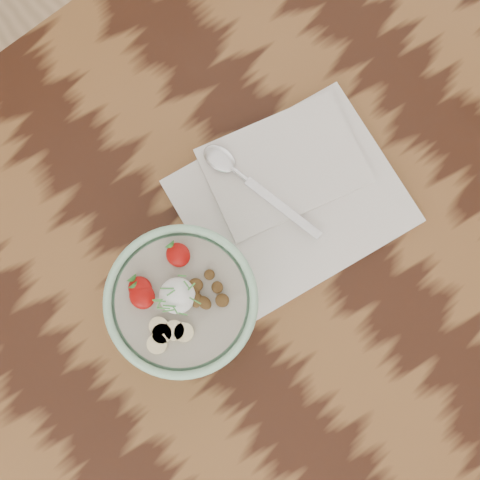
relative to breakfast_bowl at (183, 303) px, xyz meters
The scene contains 4 objects.
table 15.44cm from the breakfast_bowl, 33.65° to the right, with size 160.00×90.00×75.00cm.
breakfast_bowl is the anchor object (origin of this frame).
napkin 20.90cm from the breakfast_bowl, ahead, with size 30.87×26.77×1.71cm.
spoon 19.21cm from the breakfast_bowl, 31.42° to the left, with size 6.29×19.17×1.00cm.
Camera 1 is at (0.37, -8.56, 162.20)cm, focal length 50.00 mm.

